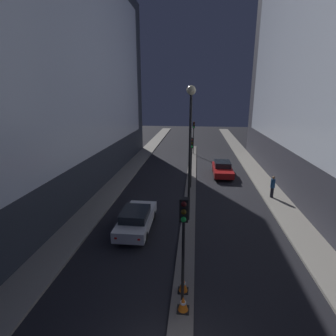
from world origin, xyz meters
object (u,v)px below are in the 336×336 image
(traffic_cone_far, at_px, (183,284))
(car_left_lane, at_px, (136,219))
(pedestrian_on_right_sidewalk, at_px, (273,186))
(traffic_light_mid, at_px, (191,151))
(street_lamp, at_px, (190,130))
(traffic_light_far, at_px, (194,130))
(car_right_lane, at_px, (222,169))
(traffic_cone_near, at_px, (183,304))
(traffic_light_near, at_px, (184,229))

(traffic_cone_far, height_order, car_left_lane, car_left_lane)
(traffic_cone_far, relative_size, pedestrian_on_right_sidewalk, 0.38)
(traffic_light_mid, bearing_deg, street_lamp, -90.00)
(traffic_light_far, distance_m, car_right_lane, 10.72)
(traffic_cone_near, bearing_deg, traffic_light_far, 90.10)
(pedestrian_on_right_sidewalk, bearing_deg, car_left_lane, -147.77)
(pedestrian_on_right_sidewalk, bearing_deg, traffic_cone_far, -120.21)
(traffic_light_far, height_order, car_right_lane, traffic_light_far)
(traffic_light_mid, relative_size, traffic_cone_near, 7.49)
(traffic_light_far, distance_m, street_lamp, 20.90)
(traffic_light_far, relative_size, traffic_cone_near, 7.49)
(traffic_cone_far, bearing_deg, traffic_light_far, 90.00)
(traffic_light_near, bearing_deg, car_right_lane, 80.00)
(traffic_cone_far, height_order, car_right_lane, car_right_lane)
(traffic_light_mid, relative_size, traffic_cone_far, 6.66)
(traffic_light_far, relative_size, traffic_cone_far, 6.66)
(traffic_cone_near, xyz_separation_m, car_right_lane, (3.17, 18.64, 0.33))
(traffic_light_near, relative_size, car_right_lane, 0.96)
(street_lamp, relative_size, car_left_lane, 1.85)
(traffic_light_mid, height_order, traffic_light_far, same)
(street_lamp, bearing_deg, car_right_lane, 73.49)
(traffic_light_near, distance_m, pedestrian_on_right_sidewalk, 14.07)
(traffic_light_mid, distance_m, traffic_cone_near, 14.52)
(traffic_light_mid, height_order, pedestrian_on_right_sidewalk, traffic_light_mid)
(traffic_light_near, bearing_deg, traffic_cone_far, 89.95)
(traffic_light_near, relative_size, traffic_cone_near, 7.49)
(traffic_cone_far, bearing_deg, car_left_lane, 121.67)
(traffic_cone_near, xyz_separation_m, car_left_lane, (-3.27, 6.26, 0.33))
(traffic_light_near, distance_m, car_left_lane, 7.26)
(car_left_lane, bearing_deg, traffic_cone_far, -58.33)
(car_right_lane, bearing_deg, traffic_cone_far, -100.38)
(traffic_light_near, height_order, street_lamp, street_lamp)
(traffic_light_mid, relative_size, car_right_lane, 0.96)
(traffic_cone_far, bearing_deg, car_right_lane, 79.62)
(street_lamp, relative_size, pedestrian_on_right_sidewalk, 4.82)
(traffic_light_far, bearing_deg, traffic_light_near, -90.00)
(traffic_light_mid, distance_m, traffic_cone_far, 13.49)
(traffic_light_mid, distance_m, car_right_lane, 6.13)
(traffic_light_near, relative_size, street_lamp, 0.52)
(traffic_light_near, xyz_separation_m, traffic_cone_far, (0.00, 0.68, -3.01))
(traffic_light_mid, xyz_separation_m, traffic_cone_near, (0.05, -14.19, -3.04))
(traffic_light_near, relative_size, car_left_lane, 0.97)
(traffic_light_mid, distance_m, street_lamp, 6.98)
(traffic_light_far, xyz_separation_m, traffic_cone_far, (0.00, -27.45, -3.01))
(traffic_cone_near, relative_size, car_right_lane, 0.13)
(street_lamp, distance_m, traffic_cone_far, 8.82)
(traffic_light_far, relative_size, car_right_lane, 0.96)
(pedestrian_on_right_sidewalk, bearing_deg, street_lamp, -144.59)
(traffic_light_far, height_order, traffic_cone_far, traffic_light_far)
(car_left_lane, relative_size, pedestrian_on_right_sidewalk, 2.61)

